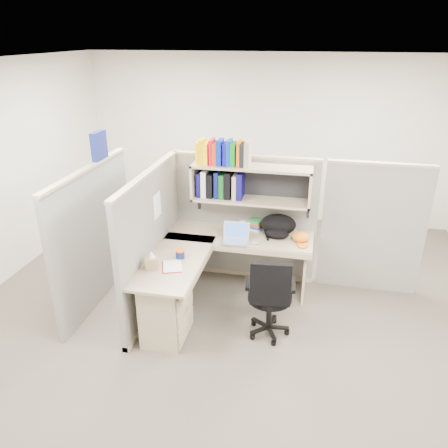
% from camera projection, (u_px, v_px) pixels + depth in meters
% --- Properties ---
extents(ground, '(6.00, 6.00, 0.00)m').
position_uv_depth(ground, '(230.00, 312.00, 5.04)').
color(ground, '#3C372E').
rests_on(ground, ground).
extents(room_shell, '(6.00, 6.00, 6.00)m').
position_uv_depth(room_shell, '(231.00, 178.00, 4.38)').
color(room_shell, beige).
rests_on(room_shell, ground).
extents(cubicle, '(3.79, 1.84, 1.95)m').
position_uv_depth(cubicle, '(208.00, 223.00, 5.15)').
color(cubicle, slate).
rests_on(cubicle, ground).
extents(desk, '(1.74, 1.75, 0.73)m').
position_uv_depth(desk, '(188.00, 289.00, 4.68)').
color(desk, gray).
rests_on(desk, ground).
extents(laptop, '(0.31, 0.31, 0.22)m').
position_uv_depth(laptop, '(235.00, 234.00, 5.02)').
color(laptop, silver).
rests_on(laptop, desk).
extents(backpack, '(0.44, 0.34, 0.25)m').
position_uv_depth(backpack, '(278.00, 226.00, 5.18)').
color(backpack, black).
rests_on(backpack, desk).
extents(orange_cap, '(0.25, 0.27, 0.11)m').
position_uv_depth(orange_cap, '(301.00, 237.00, 5.07)').
color(orange_cap, orange).
rests_on(orange_cap, desk).
extents(snack_canister, '(0.10, 0.10, 0.10)m').
position_uv_depth(snack_canister, '(180.00, 254.00, 4.69)').
color(snack_canister, '#0D1A50').
rests_on(snack_canister, desk).
extents(tissue_box, '(0.16, 0.16, 0.20)m').
position_uv_depth(tissue_box, '(152.00, 260.00, 4.47)').
color(tissue_box, '#9C8458').
rests_on(tissue_box, desk).
extents(mouse, '(0.10, 0.08, 0.03)m').
position_uv_depth(mouse, '(255.00, 243.00, 5.01)').
color(mouse, '#8195B8').
rests_on(mouse, desk).
extents(paper_cup, '(0.10, 0.10, 0.11)m').
position_uv_depth(paper_cup, '(242.00, 226.00, 5.37)').
color(paper_cup, white).
rests_on(paper_cup, desk).
extents(book_stack, '(0.26, 0.30, 0.12)m').
position_uv_depth(book_stack, '(257.00, 223.00, 5.42)').
color(book_stack, gray).
rests_on(book_stack, desk).
extents(loose_paper, '(0.27, 0.31, 0.00)m').
position_uv_depth(loose_paper, '(173.00, 266.00, 4.55)').
color(loose_paper, silver).
rests_on(loose_paper, desk).
extents(task_chair, '(0.52, 0.48, 0.97)m').
position_uv_depth(task_chair, '(269.00, 309.00, 4.51)').
color(task_chair, black).
rests_on(task_chair, ground).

